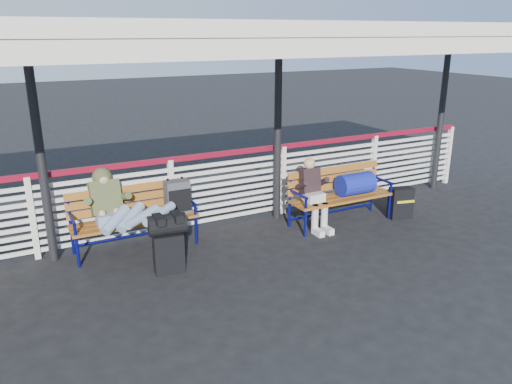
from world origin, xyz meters
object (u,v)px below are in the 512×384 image
traveler_man (128,212)px  bench_right (348,187)px  companion_person (313,193)px  bench_left (149,206)px  suitcase_side (401,203)px  luggage_stack (168,241)px

traveler_man → bench_right: bearing=-3.5°
bench_right → traveler_man: 3.60m
companion_person → bench_right: bearing=0.2°
bench_left → suitcase_side: bearing=-11.7°
companion_person → suitcase_side: (1.60, -0.30, -0.33)m
bench_left → companion_person: bearing=-12.4°
suitcase_side → luggage_stack: bearing=-165.0°
bench_left → bench_right: 3.25m
luggage_stack → companion_person: companion_person is taller
luggage_stack → bench_left: bearing=94.9°
luggage_stack → traveler_man: traveler_man is taller
bench_left → suitcase_side: (4.12, -0.85, -0.34)m
bench_left → traveler_man: 0.52m
luggage_stack → suitcase_side: luggage_stack is taller
luggage_stack → bench_right: (3.24, 0.41, 0.17)m
bench_left → bench_right: bench_left is taller
bench_right → luggage_stack: bearing=-172.8°
bench_left → traveler_man: size_ratio=1.18×
luggage_stack → suitcase_side: size_ratio=1.51×
luggage_stack → companion_person: (2.55, 0.41, 0.16)m
bench_right → traveler_man: bearing=176.5°
luggage_stack → traveler_man: 0.77m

